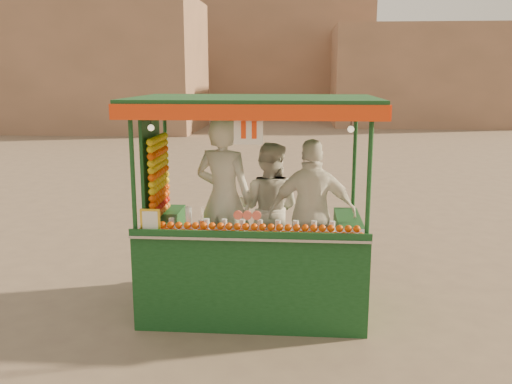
# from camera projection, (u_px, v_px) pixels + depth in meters

# --- Properties ---
(ground) EXTENTS (90.00, 90.00, 0.00)m
(ground) POSITION_uv_depth(u_px,v_px,m) (238.00, 305.00, 6.28)
(ground) COLOR brown
(ground) RESTS_ON ground
(building_left) EXTENTS (10.00, 6.00, 6.00)m
(building_left) POSITION_uv_depth(u_px,v_px,m) (93.00, 66.00, 25.81)
(building_left) COLOR #9D7359
(building_left) RESTS_ON ground
(building_right) EXTENTS (9.00, 6.00, 5.00)m
(building_right) POSITION_uv_depth(u_px,v_px,m) (419.00, 76.00, 28.64)
(building_right) COLOR #9D7359
(building_right) RESTS_ON ground
(building_center) EXTENTS (14.00, 7.00, 7.00)m
(building_center) POSITION_uv_depth(u_px,v_px,m) (257.00, 60.00, 34.94)
(building_center) COLOR #9D7359
(building_center) RESTS_ON ground
(juice_cart) EXTENTS (2.60, 1.68, 2.36)m
(juice_cart) POSITION_uv_depth(u_px,v_px,m) (248.00, 245.00, 6.01)
(juice_cart) COLOR #103B16
(juice_cart) RESTS_ON ground
(vendor_left) EXTENTS (0.79, 0.64, 1.86)m
(vendor_left) POSITION_uv_depth(u_px,v_px,m) (224.00, 199.00, 6.22)
(vendor_left) COLOR silver
(vendor_left) RESTS_ON ground
(vendor_middle) EXTENTS (0.88, 0.76, 1.56)m
(vendor_middle) POSITION_uv_depth(u_px,v_px,m) (269.00, 208.00, 6.42)
(vendor_middle) COLOR beige
(vendor_middle) RESTS_ON ground
(vendor_right) EXTENTS (0.98, 0.44, 1.64)m
(vendor_right) POSITION_uv_depth(u_px,v_px,m) (312.00, 214.00, 6.00)
(vendor_right) COLOR silver
(vendor_right) RESTS_ON ground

